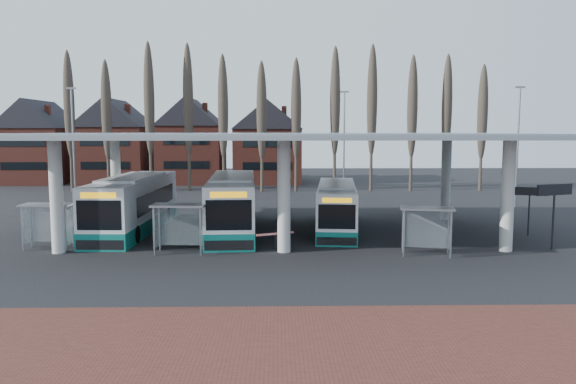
{
  "coord_description": "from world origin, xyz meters",
  "views": [
    {
      "loc": [
        -0.38,
        -27.1,
        6.47
      ],
      "look_at": [
        0.31,
        7.0,
        2.74
      ],
      "focal_mm": 35.0,
      "sensor_mm": 36.0,
      "label": 1
    }
  ],
  "objects_px": {
    "bus_0": "(134,205)",
    "shelter_2": "(426,220)",
    "shelter_0": "(49,216)",
    "shelter_1": "(180,217)",
    "bus_2": "(337,208)",
    "bus_1": "(233,204)"
  },
  "relations": [
    {
      "from": "bus_2",
      "to": "shelter_0",
      "type": "xyz_separation_m",
      "value": [
        -16.49,
        -5.59,
        0.36
      ]
    },
    {
      "from": "bus_1",
      "to": "bus_0",
      "type": "bearing_deg",
      "value": 175.65
    },
    {
      "from": "shelter_0",
      "to": "bus_1",
      "type": "bearing_deg",
      "value": 29.14
    },
    {
      "from": "bus_2",
      "to": "shelter_0",
      "type": "distance_m",
      "value": 17.42
    },
    {
      "from": "shelter_1",
      "to": "bus_1",
      "type": "bearing_deg",
      "value": 73.45
    },
    {
      "from": "bus_1",
      "to": "bus_2",
      "type": "xyz_separation_m",
      "value": [
        6.8,
        0.26,
        -0.26
      ]
    },
    {
      "from": "bus_0",
      "to": "shelter_1",
      "type": "xyz_separation_m",
      "value": [
        4.12,
        -6.74,
        0.22
      ]
    },
    {
      "from": "shelter_1",
      "to": "shelter_2",
      "type": "distance_m",
      "value": 12.98
    },
    {
      "from": "shelter_1",
      "to": "shelter_2",
      "type": "height_order",
      "value": "shelter_1"
    },
    {
      "from": "bus_2",
      "to": "bus_0",
      "type": "bearing_deg",
      "value": -173.66
    },
    {
      "from": "bus_1",
      "to": "bus_2",
      "type": "bearing_deg",
      "value": -0.59
    },
    {
      "from": "bus_2",
      "to": "shelter_2",
      "type": "distance_m",
      "value": 8.56
    },
    {
      "from": "shelter_0",
      "to": "bus_2",
      "type": "bearing_deg",
      "value": 19.07
    },
    {
      "from": "bus_0",
      "to": "shelter_2",
      "type": "xyz_separation_m",
      "value": [
        17.07,
        -7.54,
        0.15
      ]
    },
    {
      "from": "bus_1",
      "to": "shelter_1",
      "type": "xyz_separation_m",
      "value": [
        -2.28,
        -6.57,
        0.19
      ]
    },
    {
      "from": "bus_0",
      "to": "shelter_2",
      "type": "bearing_deg",
      "value": -21.86
    },
    {
      "from": "bus_1",
      "to": "shelter_2",
      "type": "relative_size",
      "value": 4.52
    },
    {
      "from": "bus_0",
      "to": "bus_1",
      "type": "xyz_separation_m",
      "value": [
        6.39,
        -0.18,
        0.03
      ]
    },
    {
      "from": "bus_0",
      "to": "bus_2",
      "type": "bearing_deg",
      "value": 2.33
    },
    {
      "from": "bus_0",
      "to": "shelter_1",
      "type": "relative_size",
      "value": 4.51
    },
    {
      "from": "bus_1",
      "to": "shelter_0",
      "type": "distance_m",
      "value": 11.07
    },
    {
      "from": "shelter_0",
      "to": "shelter_1",
      "type": "height_order",
      "value": "shelter_1"
    }
  ]
}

